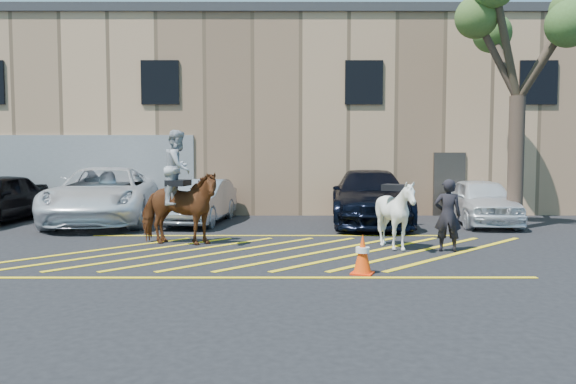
{
  "coord_description": "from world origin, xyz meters",
  "views": [
    {
      "loc": [
        0.37,
        -12.49,
        2.19
      ],
      "look_at": [
        0.38,
        0.2,
        1.3
      ],
      "focal_mm": 35.0,
      "sensor_mm": 36.0,
      "label": 1
    }
  ],
  "objects_px": {
    "car_blue_suv": "(370,197)",
    "tree": "(519,28)",
    "saddled_white": "(396,214)",
    "car_white_pickup": "(105,195)",
    "car_silver_sedan": "(200,201)",
    "traffic_cone": "(363,254)",
    "handler": "(448,215)",
    "car_white_suv": "(481,201)",
    "mounted_bay": "(178,199)"
  },
  "relations": [
    {
      "from": "car_silver_sedan",
      "to": "car_white_suv",
      "type": "bearing_deg",
      "value": 5.22
    },
    {
      "from": "mounted_bay",
      "to": "tree",
      "type": "relative_size",
      "value": 0.37
    },
    {
      "from": "saddled_white",
      "to": "handler",
      "type": "bearing_deg",
      "value": -13.18
    },
    {
      "from": "mounted_bay",
      "to": "car_white_suv",
      "type": "bearing_deg",
      "value": 24.25
    },
    {
      "from": "car_white_suv",
      "to": "tree",
      "type": "relative_size",
      "value": 0.57
    },
    {
      "from": "car_blue_suv",
      "to": "tree",
      "type": "height_order",
      "value": "tree"
    },
    {
      "from": "car_blue_suv",
      "to": "traffic_cone",
      "type": "height_order",
      "value": "car_blue_suv"
    },
    {
      "from": "car_blue_suv",
      "to": "mounted_bay",
      "type": "xyz_separation_m",
      "value": [
        -5.14,
        -4.04,
        0.28
      ]
    },
    {
      "from": "car_silver_sedan",
      "to": "tree",
      "type": "height_order",
      "value": "tree"
    },
    {
      "from": "car_white_pickup",
      "to": "car_silver_sedan",
      "type": "distance_m",
      "value": 3.02
    },
    {
      "from": "handler",
      "to": "car_blue_suv",
      "type": "bearing_deg",
      "value": -68.08
    },
    {
      "from": "mounted_bay",
      "to": "tree",
      "type": "height_order",
      "value": "tree"
    },
    {
      "from": "traffic_cone",
      "to": "car_white_suv",
      "type": "bearing_deg",
      "value": 57.1
    },
    {
      "from": "tree",
      "to": "handler",
      "type": "bearing_deg",
      "value": -128.77
    },
    {
      "from": "traffic_cone",
      "to": "tree",
      "type": "relative_size",
      "value": 0.1
    },
    {
      "from": "mounted_bay",
      "to": "saddled_white",
      "type": "relative_size",
      "value": 1.46
    },
    {
      "from": "saddled_white",
      "to": "traffic_cone",
      "type": "height_order",
      "value": "saddled_white"
    },
    {
      "from": "car_blue_suv",
      "to": "tree",
      "type": "relative_size",
      "value": 0.77
    },
    {
      "from": "car_white_suv",
      "to": "saddled_white",
      "type": "xyz_separation_m",
      "value": [
        -3.5,
        -4.51,
        0.09
      ]
    },
    {
      "from": "mounted_bay",
      "to": "car_blue_suv",
      "type": "bearing_deg",
      "value": 38.18
    },
    {
      "from": "saddled_white",
      "to": "car_blue_suv",
      "type": "bearing_deg",
      "value": 88.76
    },
    {
      "from": "car_white_pickup",
      "to": "car_silver_sedan",
      "type": "bearing_deg",
      "value": -9.13
    },
    {
      "from": "car_silver_sedan",
      "to": "handler",
      "type": "distance_m",
      "value": 8.01
    },
    {
      "from": "car_blue_suv",
      "to": "mounted_bay",
      "type": "distance_m",
      "value": 6.55
    },
    {
      "from": "handler",
      "to": "traffic_cone",
      "type": "relative_size",
      "value": 2.21
    },
    {
      "from": "mounted_bay",
      "to": "tree",
      "type": "xyz_separation_m",
      "value": [
        9.11,
        2.78,
        4.59
      ]
    },
    {
      "from": "car_white_pickup",
      "to": "traffic_cone",
      "type": "relative_size",
      "value": 8.58
    },
    {
      "from": "car_white_pickup",
      "to": "car_blue_suv",
      "type": "relative_size",
      "value": 1.11
    },
    {
      "from": "car_white_suv",
      "to": "traffic_cone",
      "type": "relative_size",
      "value": 5.7
    },
    {
      "from": "car_white_pickup",
      "to": "saddled_white",
      "type": "height_order",
      "value": "car_white_pickup"
    },
    {
      "from": "car_blue_suv",
      "to": "handler",
      "type": "height_order",
      "value": "car_blue_suv"
    },
    {
      "from": "traffic_cone",
      "to": "car_silver_sedan",
      "type": "bearing_deg",
      "value": 119.0
    },
    {
      "from": "mounted_bay",
      "to": "traffic_cone",
      "type": "relative_size",
      "value": 3.73
    },
    {
      "from": "car_white_suv",
      "to": "car_silver_sedan",
      "type": "bearing_deg",
      "value": -177.19
    },
    {
      "from": "car_blue_suv",
      "to": "traffic_cone",
      "type": "bearing_deg",
      "value": -95.01
    },
    {
      "from": "car_silver_sedan",
      "to": "saddled_white",
      "type": "bearing_deg",
      "value": -35.8
    },
    {
      "from": "car_white_pickup",
      "to": "car_white_suv",
      "type": "xyz_separation_m",
      "value": [
        11.67,
        -0.35,
        -0.16
      ]
    },
    {
      "from": "car_white_suv",
      "to": "car_white_pickup",
      "type": "bearing_deg",
      "value": -177.39
    },
    {
      "from": "car_white_suv",
      "to": "tree",
      "type": "distance_m",
      "value": 5.13
    },
    {
      "from": "car_white_suv",
      "to": "handler",
      "type": "xyz_separation_m",
      "value": [
        -2.4,
        -4.76,
        0.1
      ]
    },
    {
      "from": "handler",
      "to": "tree",
      "type": "bearing_deg",
      "value": -118.25
    },
    {
      "from": "car_blue_suv",
      "to": "tree",
      "type": "distance_m",
      "value": 6.41
    },
    {
      "from": "car_white_pickup",
      "to": "handler",
      "type": "xyz_separation_m",
      "value": [
        9.27,
        -5.12,
        -0.06
      ]
    },
    {
      "from": "tree",
      "to": "saddled_white",
      "type": "bearing_deg",
      "value": -139.8
    },
    {
      "from": "car_silver_sedan",
      "to": "traffic_cone",
      "type": "relative_size",
      "value": 5.65
    },
    {
      "from": "car_blue_suv",
      "to": "tree",
      "type": "xyz_separation_m",
      "value": [
        3.97,
        -1.26,
        4.87
      ]
    },
    {
      "from": "car_silver_sedan",
      "to": "handler",
      "type": "bearing_deg",
      "value": -31.83
    },
    {
      "from": "car_white_suv",
      "to": "traffic_cone",
      "type": "height_order",
      "value": "car_white_suv"
    },
    {
      "from": "car_blue_suv",
      "to": "traffic_cone",
      "type": "xyz_separation_m",
      "value": [
        -1.2,
        -7.29,
        -0.46
      ]
    },
    {
      "from": "car_blue_suv",
      "to": "mounted_bay",
      "type": "relative_size",
      "value": 2.08
    }
  ]
}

